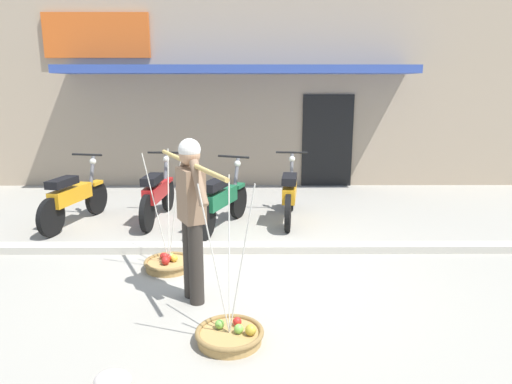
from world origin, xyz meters
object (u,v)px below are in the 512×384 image
at_px(motorcycle_nearest_shop, 73,197).
at_px(motorcycle_end_of_row, 290,194).
at_px(fruit_vendor, 191,210).
at_px(plastic_litter_bag, 113,380).
at_px(fruit_basket_right_side, 169,263).
at_px(motorcycle_third_in_row, 222,201).
at_px(fruit_basket_left_side, 230,334).
at_px(motorcycle_second_in_row, 157,194).

height_order(motorcycle_nearest_shop, motorcycle_end_of_row, same).
height_order(fruit_vendor, plastic_litter_bag, fruit_vendor).
height_order(fruit_basket_right_side, motorcycle_third_in_row, fruit_basket_right_side).
height_order(fruit_vendor, motorcycle_end_of_row, fruit_vendor).
distance_m(fruit_basket_left_side, motorcycle_third_in_row, 3.28).
relative_size(motorcycle_end_of_row, plastic_litter_bag, 6.49).
relative_size(fruit_vendor, fruit_basket_right_side, 1.17).
relative_size(fruit_basket_right_side, motorcycle_end_of_row, 0.80).
bearing_deg(fruit_basket_left_side, motorcycle_nearest_shop, 127.59).
xyz_separation_m(fruit_basket_left_side, motorcycle_third_in_row, (-0.29, 3.25, 0.38)).
relative_size(motorcycle_third_in_row, motorcycle_end_of_row, 0.95).
xyz_separation_m(fruit_basket_right_side, motorcycle_third_in_row, (0.54, 1.61, 0.37)).
relative_size(fruit_vendor, plastic_litter_bag, 6.05).
relative_size(motorcycle_nearest_shop, motorcycle_third_in_row, 1.04).
distance_m(fruit_vendor, motorcycle_end_of_row, 3.17).
relative_size(fruit_basket_left_side, motorcycle_nearest_shop, 0.81).
height_order(fruit_basket_right_side, motorcycle_second_in_row, fruit_basket_right_side).
relative_size(fruit_vendor, motorcycle_third_in_row, 0.98).
bearing_deg(motorcycle_third_in_row, fruit_basket_right_side, -108.66).
xyz_separation_m(motorcycle_second_in_row, motorcycle_third_in_row, (1.09, -0.44, 0.00)).
bearing_deg(motorcycle_second_in_row, fruit_vendor, -71.55).
relative_size(motorcycle_second_in_row, motorcycle_end_of_row, 1.00).
relative_size(fruit_vendor, motorcycle_nearest_shop, 0.94).
xyz_separation_m(fruit_vendor, motorcycle_nearest_shop, (-2.25, 2.64, -0.53)).
distance_m(fruit_vendor, motorcycle_third_in_row, 2.49).
relative_size(fruit_basket_right_side, motorcycle_nearest_shop, 0.81).
bearing_deg(fruit_basket_right_side, plastic_litter_bag, -90.18).
bearing_deg(fruit_basket_right_side, fruit_basket_left_side, -63.15).
xyz_separation_m(fruit_vendor, fruit_basket_left_side, (0.42, -0.82, -0.90)).
distance_m(motorcycle_third_in_row, motorcycle_end_of_row, 1.18).
relative_size(fruit_basket_left_side, plastic_litter_bag, 5.18).
relative_size(fruit_vendor, motorcycle_end_of_row, 0.93).
height_order(fruit_vendor, motorcycle_nearest_shop, fruit_vendor).
bearing_deg(fruit_vendor, motorcycle_end_of_row, 66.93).
bearing_deg(motorcycle_end_of_row, plastic_litter_bag, -110.82).
bearing_deg(motorcycle_end_of_row, motorcycle_third_in_row, -158.01).
height_order(fruit_vendor, motorcycle_second_in_row, fruit_vendor).
height_order(fruit_vendor, motorcycle_third_in_row, fruit_vendor).
bearing_deg(fruit_vendor, motorcycle_third_in_row, 86.93).
bearing_deg(fruit_basket_right_side, motorcycle_second_in_row, 104.86).
bearing_deg(fruit_basket_left_side, plastic_litter_bag, -143.02).
height_order(motorcycle_third_in_row, motorcycle_end_of_row, same).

